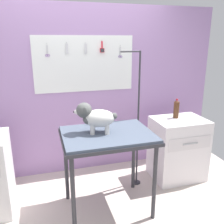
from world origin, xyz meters
TOP-DOWN VIEW (x-y plane):
  - rear_wall_panel at (0.00, 1.28)m, footprint 4.00×0.11m
  - grooming_table at (0.13, 0.27)m, footprint 0.96×0.72m
  - grooming_arm at (0.63, 0.65)m, footprint 0.30×0.11m
  - dog at (0.01, 0.32)m, footprint 0.44×0.28m
  - cabinet_right at (1.23, 0.66)m, footprint 0.68×0.54m
  - soda_bottle at (1.21, 0.73)m, footprint 0.07×0.07m

SIDE VIEW (x-z plane):
  - cabinet_right at x=1.23m, z-range 0.00..0.84m
  - grooming_arm at x=0.63m, z-range -0.05..1.67m
  - grooming_table at x=0.13m, z-range 0.36..1.28m
  - soda_bottle at x=1.21m, z-range 0.83..1.09m
  - dog at x=0.01m, z-range 0.92..1.25m
  - rear_wall_panel at x=0.00m, z-range 0.01..2.31m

